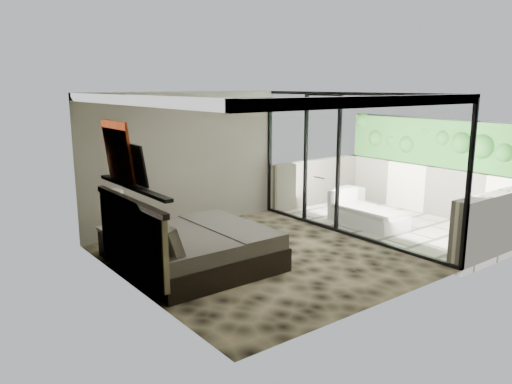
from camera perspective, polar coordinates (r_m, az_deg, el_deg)
floor at (r=8.73m, az=0.24°, el=-7.49°), size 5.00×5.00×0.00m
ceiling at (r=8.22m, az=0.25°, el=11.15°), size 4.50×5.00×0.02m
back_wall at (r=10.42m, az=-8.17°, el=3.56°), size 4.50×0.02×2.80m
left_wall at (r=7.24m, az=-13.93°, el=-0.44°), size 0.02×5.00×2.80m
glass_wall at (r=9.88m, az=10.65°, el=3.01°), size 0.08×5.00×2.80m
terrace_slab at (r=11.32m, az=15.47°, el=-3.64°), size 3.00×5.00×0.12m
parapet_far at (r=12.27m, az=19.46°, el=0.24°), size 0.30×5.00×1.10m
foliage_hedge at (r=12.10m, az=19.83°, el=5.34°), size 0.36×4.60×1.10m
picture_ledge at (r=7.33m, az=-13.86°, el=0.52°), size 0.12×2.20×0.05m
bed at (r=8.15m, az=-7.33°, el=-6.30°), size 2.27×2.20×1.26m
nightstand at (r=9.05m, az=-15.68°, el=-5.54°), size 0.63×0.63×0.51m
table_lamp at (r=8.80m, az=-16.04°, el=-1.38°), size 0.37×0.37×0.67m
abstract_canvas at (r=7.66m, az=-15.51°, el=4.53°), size 0.13×0.90×0.90m
framed_print at (r=7.22m, az=-13.44°, el=2.99°), size 0.11×0.50×0.60m
ottoman at (r=12.18m, az=10.64°, el=-0.72°), size 0.60×0.60×0.53m
lounger at (r=10.94m, az=12.44°, el=-2.61°), size 0.91×1.69×0.64m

